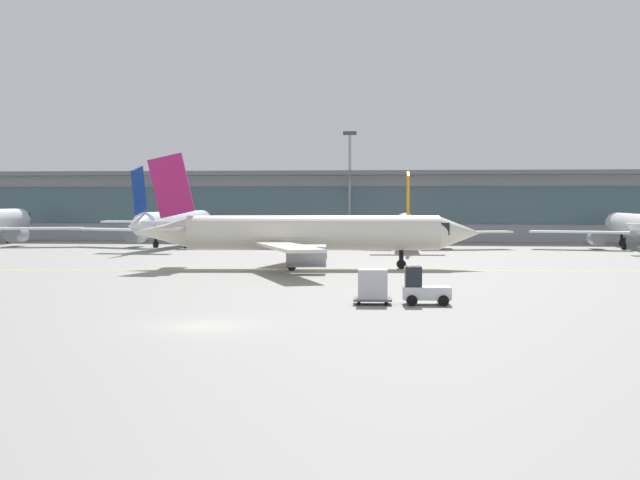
{
  "coord_description": "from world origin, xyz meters",
  "views": [
    {
      "loc": [
        9.62,
        -40.56,
        5.79
      ],
      "look_at": [
        3.1,
        20.68,
        3.0
      ],
      "focal_mm": 51.09,
      "sensor_mm": 36.0,
      "label": 1
    }
  ],
  "objects_px": {
    "gate_airplane_2": "(175,224)",
    "taxiing_regional_jet": "(309,234)",
    "gate_airplane_4": "(638,226)",
    "baggage_tug": "(423,288)",
    "apron_light_mast_1": "(350,182)",
    "cargo_dolly_lead": "(373,285)",
    "gate_airplane_3": "(406,226)"
  },
  "relations": [
    {
      "from": "gate_airplane_2",
      "to": "baggage_tug",
      "type": "xyz_separation_m",
      "value": [
        29.14,
        -56.31,
        -1.92
      ]
    },
    {
      "from": "baggage_tug",
      "to": "taxiing_regional_jet",
      "type": "bearing_deg",
      "value": 107.03
    },
    {
      "from": "taxiing_regional_jet",
      "to": "apron_light_mast_1",
      "type": "distance_m",
      "value": 47.25
    },
    {
      "from": "gate_airplane_2",
      "to": "taxiing_regional_jet",
      "type": "distance_m",
      "value": 37.22
    },
    {
      "from": "baggage_tug",
      "to": "apron_light_mast_1",
      "type": "distance_m",
      "value": 72.78
    },
    {
      "from": "taxiing_regional_jet",
      "to": "baggage_tug",
      "type": "bearing_deg",
      "value": -74.81
    },
    {
      "from": "gate_airplane_3",
      "to": "taxiing_regional_jet",
      "type": "distance_m",
      "value": 32.68
    },
    {
      "from": "taxiing_regional_jet",
      "to": "gate_airplane_3",
      "type": "bearing_deg",
      "value": 71.24
    },
    {
      "from": "gate_airplane_4",
      "to": "taxiing_regional_jet",
      "type": "bearing_deg",
      "value": 132.21
    },
    {
      "from": "taxiing_regional_jet",
      "to": "gate_airplane_4",
      "type": "bearing_deg",
      "value": 38.85
    },
    {
      "from": "gate_airplane_4",
      "to": "baggage_tug",
      "type": "distance_m",
      "value": 63.06
    },
    {
      "from": "gate_airplane_3",
      "to": "apron_light_mast_1",
      "type": "height_order",
      "value": "apron_light_mast_1"
    },
    {
      "from": "gate_airplane_4",
      "to": "baggage_tug",
      "type": "relative_size",
      "value": 9.98
    },
    {
      "from": "gate_airplane_4",
      "to": "baggage_tug",
      "type": "height_order",
      "value": "gate_airplane_4"
    },
    {
      "from": "cargo_dolly_lead",
      "to": "apron_light_mast_1",
      "type": "relative_size",
      "value": 0.15
    },
    {
      "from": "cargo_dolly_lead",
      "to": "gate_airplane_3",
      "type": "bearing_deg",
      "value": 85.47
    },
    {
      "from": "taxiing_regional_jet",
      "to": "cargo_dolly_lead",
      "type": "xyz_separation_m",
      "value": [
        6.5,
        -25.02,
        -1.83
      ]
    },
    {
      "from": "gate_airplane_4",
      "to": "cargo_dolly_lead",
      "type": "height_order",
      "value": "gate_airplane_4"
    },
    {
      "from": "gate_airplane_4",
      "to": "apron_light_mast_1",
      "type": "bearing_deg",
      "value": 66.02
    },
    {
      "from": "gate_airplane_3",
      "to": "cargo_dolly_lead",
      "type": "relative_size",
      "value": 12.0
    },
    {
      "from": "gate_airplane_3",
      "to": "taxiing_regional_jet",
      "type": "xyz_separation_m",
      "value": [
        -7.67,
        -31.77,
        0.27
      ]
    },
    {
      "from": "baggage_tug",
      "to": "apron_light_mast_1",
      "type": "bearing_deg",
      "value": 94.03
    },
    {
      "from": "gate_airplane_3",
      "to": "baggage_tug",
      "type": "relative_size",
      "value": 9.82
    },
    {
      "from": "gate_airplane_3",
      "to": "cargo_dolly_lead",
      "type": "height_order",
      "value": "gate_airplane_3"
    },
    {
      "from": "taxiing_regional_jet",
      "to": "baggage_tug",
      "type": "distance_m",
      "value": 26.6
    },
    {
      "from": "gate_airplane_3",
      "to": "baggage_tug",
      "type": "distance_m",
      "value": 56.68
    },
    {
      "from": "baggage_tug",
      "to": "cargo_dolly_lead",
      "type": "bearing_deg",
      "value": 180.0
    },
    {
      "from": "gate_airplane_4",
      "to": "taxiing_regional_jet",
      "type": "distance_m",
      "value": 47.52
    },
    {
      "from": "gate_airplane_2",
      "to": "cargo_dolly_lead",
      "type": "relative_size",
      "value": 12.93
    },
    {
      "from": "cargo_dolly_lead",
      "to": "apron_light_mast_1",
      "type": "distance_m",
      "value": 72.63
    },
    {
      "from": "gate_airplane_2",
      "to": "cargo_dolly_lead",
      "type": "height_order",
      "value": "gate_airplane_2"
    },
    {
      "from": "baggage_tug",
      "to": "apron_light_mast_1",
      "type": "height_order",
      "value": "apron_light_mast_1"
    }
  ]
}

